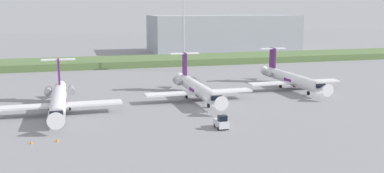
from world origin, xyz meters
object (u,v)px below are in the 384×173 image
at_px(regional_jet_second, 197,88).
at_px(regional_jet_third, 291,78).
at_px(safety_cone_mid_marker, 57,140).
at_px(safety_cone_front_marker, 31,142).
at_px(antenna_mast, 184,36).
at_px(baggage_tug, 221,123).
at_px(regional_jet_nearest, 59,100).

height_order(regional_jet_second, regional_jet_third, same).
distance_m(regional_jet_third, safety_cone_mid_marker, 60.70).
bearing_deg(regional_jet_second, safety_cone_front_marker, -143.78).
xyz_separation_m(antenna_mast, safety_cone_front_marker, (-39.48, -65.48, -10.39)).
bearing_deg(safety_cone_mid_marker, regional_jet_second, 39.34).
distance_m(regional_jet_second, safety_cone_front_marker, 39.12).
height_order(antenna_mast, baggage_tug, antenna_mast).
xyz_separation_m(regional_jet_nearest, regional_jet_second, (28.09, 4.78, 0.00)).
height_order(regional_jet_nearest, antenna_mast, antenna_mast).
distance_m(regional_jet_second, safety_cone_mid_marker, 36.19).
bearing_deg(regional_jet_second, safety_cone_mid_marker, -140.66).
relative_size(baggage_tug, safety_cone_front_marker, 5.82).
distance_m(regional_jet_nearest, safety_cone_front_marker, 18.75).
bearing_deg(regional_jet_second, regional_jet_nearest, -170.35).
distance_m(regional_jet_nearest, baggage_tug, 31.32).
height_order(regional_jet_nearest, safety_cone_mid_marker, regional_jet_nearest).
relative_size(antenna_mast, safety_cone_mid_marker, 46.90).
bearing_deg(regional_jet_third, baggage_tug, -134.24).
bearing_deg(safety_cone_front_marker, safety_cone_mid_marker, 2.83).
xyz_separation_m(regional_jet_nearest, antenna_mast, (36.07, 47.18, 8.13)).
relative_size(regional_jet_nearest, safety_cone_front_marker, 56.36).
bearing_deg(safety_cone_front_marker, baggage_tug, 0.51).
bearing_deg(antenna_mast, safety_cone_mid_marker, -118.81).
xyz_separation_m(safety_cone_front_marker, safety_cone_mid_marker, (3.57, 0.18, 0.00)).
relative_size(baggage_tug, safety_cone_mid_marker, 5.82).
height_order(antenna_mast, safety_cone_front_marker, antenna_mast).
relative_size(regional_jet_nearest, regional_jet_third, 1.00).
bearing_deg(regional_jet_third, safety_cone_mid_marker, -151.64).
distance_m(regional_jet_nearest, antenna_mast, 59.94).
distance_m(regional_jet_second, antenna_mast, 43.91).
height_order(regional_jet_third, antenna_mast, antenna_mast).
bearing_deg(safety_cone_front_marker, regional_jet_third, 26.98).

